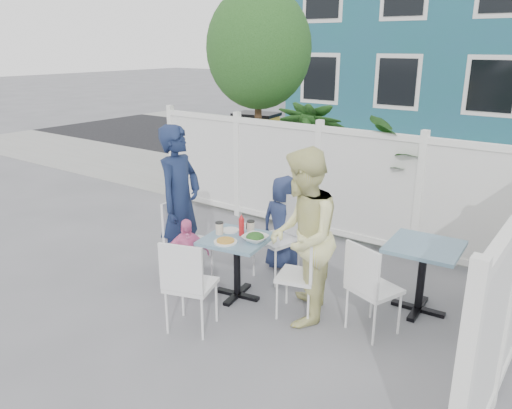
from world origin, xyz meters
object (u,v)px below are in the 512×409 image
Objects in this scene: man at (180,203)px; spare_table at (423,260)px; toddler at (187,256)px; chair_left at (183,234)px; utility_cabinet at (256,152)px; chair_right at (305,270)px; main_table at (237,251)px; chair_back at (282,230)px; chair_near at (187,280)px; boy at (284,223)px; woman at (302,237)px.

spare_table is at bearing -82.88° from man.
chair_left is at bearing 87.06° from toddler.
chair_right is (3.29, -3.69, -0.17)m from utility_cabinet.
chair_left is 1.59m from chair_right.
main_table is 0.42× the size of man.
spare_table is 1.63m from chair_back.
toddler is (-0.59, 0.61, -0.12)m from chair_near.
chair_back is (-0.71, 0.65, 0.06)m from chair_right.
utility_cabinet reaches higher than chair_back.
boy is (-0.07, 1.77, 0.04)m from chair_near.
spare_table is 1.74m from boy.
man reaches higher than main_table.
main_table is 0.93m from boy.
spare_table is 0.41× the size of man.
man is (-0.88, 0.05, 0.37)m from main_table.
woman reaches higher than chair_back.
main_table is 0.79× the size of chair_left.
man reaches higher than toddler.
man is 0.66m from toddler.
main_table is 0.65× the size of boy.
utility_cabinet is 1.38× the size of chair_back.
boy is at bearing 13.67° from toddler.
toddler reaches higher than main_table.
chair_left is 1.16m from chair_back.
chair_right is at bearing -39.02° from toddler.
spare_table is 0.63× the size of boy.
utility_cabinet is 5.11m from spare_table.
chair_left reaches higher than chair_right.
utility_cabinet is 5.27m from chair_near.
chair_right is 0.89× the size of chair_back.
man reaches higher than boy.
spare_table is at bearing -65.29° from chair_right.
spare_table is 2.66m from chair_left.
chair_near is at bearing -143.80° from man.
spare_table is (4.21, -2.90, -0.11)m from utility_cabinet.
chair_left is 0.82× the size of boy.
toddler is at bearing -73.35° from utility_cabinet.
boy is at bearing 133.77° from chair_left.
chair_back is 0.23m from boy.
chair_left is 0.53× the size of man.
man is 2.11× the size of toddler.
man is (-0.94, 0.89, 0.36)m from chair_near.
chair_back is at bearing 31.65° from chair_right.
chair_right reaches higher than spare_table.
toddler is at bearing -103.58° from woman.
spare_table is 1.21m from chair_right.
chair_near is 1.34m from man.
spare_table reaches higher than main_table.
chair_back is at bearing 82.17° from main_table.
chair_left is 1.61m from woman.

